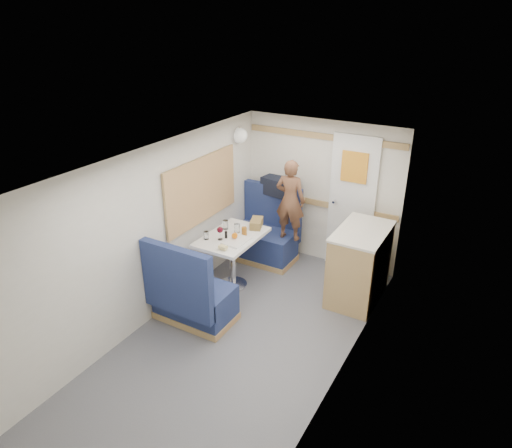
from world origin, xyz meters
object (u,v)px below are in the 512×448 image
Objects in this scene: dome_light at (240,135)px; cheese_block at (223,247)px; galley_counter at (359,264)px; bench_far at (265,239)px; duffel_bag at (280,187)px; tumbler_right at (237,228)px; wine_glass at (220,230)px; person at (290,200)px; beer_glass at (244,231)px; pepper_grinder at (226,235)px; dinette_table at (232,247)px; tray at (236,241)px; tumbler_mid at (225,225)px; bread_loaf at (256,223)px; orange_fruit at (235,236)px; bench_near at (192,299)px; tumbler_left at (206,235)px.

dome_light is 1.65m from cheese_block.
bench_far is at bearing 167.90° from galley_counter.
duffel_bag is 4.36× the size of tumbler_right.
wine_glass reaches higher than cheese_block.
galley_counter is at bearing -9.18° from dome_light.
person is (-1.06, 0.24, 0.53)m from galley_counter.
beer_glass is at bearing 52.78° from wine_glass.
person reaches higher than duffel_bag.
bench_far is 1.06m from pepper_grinder.
dinette_table is at bearing 106.68° from cheese_block.
bench_far is at bearing 97.59° from tray.
bench_far is at bearing 2.12° from dome_light.
tumbler_mid is at bearing 111.01° from wine_glass.
cheese_block is at bearing -63.37° from pepper_grinder.
dinette_table is at bearing -91.66° from tumbler_right.
bench_far is 4.11× the size of bread_loaf.
galley_counter is 7.85× the size of tumbler_right.
orange_fruit is 0.12m from pepper_grinder.
bench_near reaches higher than tumbler_mid.
duffel_bag reaches higher than orange_fruit.
bread_loaf is (0.03, 0.74, 0.02)m from cheese_block.
bread_loaf is (-0.27, -0.42, -0.23)m from person.
tray is 0.20m from beer_glass.
dome_light is 2.75× the size of orange_fruit.
bread_loaf reaches higher than beer_glass.
bench_near is 2.04m from galley_counter.
bread_loaf reaches higher than tumbler_left.
dome_light is (-0.39, -0.01, 1.45)m from bench_far.
dome_light reaches higher than duffel_bag.
bench_far is at bearing 95.06° from cheese_block.
galley_counter is at bearing 33.87° from cheese_block.
bench_near reaches higher than pepper_grinder.
bread_loaf is (0.13, 1.24, 0.47)m from bench_near.
orange_fruit is 0.35m from tumbler_left.
dinette_table is at bearing -140.78° from beer_glass.
bench_far is 5.25× the size of dome_light.
bench_far is at bearing 98.83° from beer_glass.
duffel_bag is 1.05m from beer_glass.
tray is 3.21× the size of tumbler_left.
bread_loaf is (0.13, 0.26, -0.01)m from tumbler_right.
person is at bearing 67.73° from beer_glass.
bench_far reaches higher than tumbler_left.
wine_glass is at bearing -72.37° from dome_light.
dinette_table is at bearing -109.77° from bread_loaf.
galley_counter reaches higher than beer_glass.
bench_far is 11.80× the size of pepper_grinder.
tumbler_left is 0.47m from beer_glass.
dome_light is 1.21m from bread_loaf.
bread_loaf is at bearing -74.60° from bench_far.
dome_light reaches higher than cheese_block.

